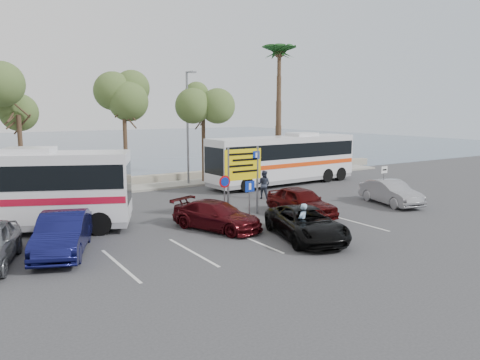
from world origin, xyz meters
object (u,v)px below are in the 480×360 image
car_maroon (217,216)px  car_silver_b (391,192)px  coach_bus_right (283,161)px  pedestrian_near (303,222)px  street_lamp_right (188,122)px  car_blue (63,234)px  pedestrian_far (264,185)px  car_red (301,202)px  suv_black (306,223)px  direction_sign (243,170)px

car_maroon → car_silver_b: size_ratio=1.05×
coach_bus_right → pedestrian_near: size_ratio=7.73×
street_lamp_right → pedestrian_near: size_ratio=5.07×
car_maroon → car_silver_b: (11.43, -0.50, 0.05)m
car_blue → coach_bus_right: bearing=47.8°
car_blue → pedestrian_near: bearing=0.1°
car_silver_b → pedestrian_far: bearing=145.7°
car_maroon → car_red: bearing=-22.0°
suv_black → car_maroon: bearing=141.0°
coach_bus_right → direction_sign: bearing=-139.0°
pedestrian_near → car_blue: bearing=-42.6°
car_silver_b → pedestrian_far: size_ratio=2.45×
coach_bus_right → car_maroon: size_ratio=2.70×
coach_bus_right → car_red: size_ratio=2.74×
suv_black → car_silver_b: car_silver_b is taller
car_silver_b → car_blue: bearing=-169.2°
car_red → pedestrian_near: (-2.86, -3.50, 0.03)m
coach_bus_right → car_silver_b: bearing=-85.4°
street_lamp_right → suv_black: 16.15m
pedestrian_near → direction_sign: bearing=-115.4°
direction_sign → car_red: direction_sign is taller
car_red → suv_black: size_ratio=0.90×
car_maroon → car_silver_b: car_silver_b is taller
car_blue → suv_black: (9.22, -3.50, -0.10)m
car_red → suv_black: 4.39m
coach_bus_right → car_blue: bearing=-153.5°
coach_bus_right → suv_black: 14.82m
pedestrian_far → direction_sign: bearing=102.6°
car_maroon → car_silver_b: bearing=-24.5°
suv_black → pedestrian_near: (-0.20, -0.00, 0.10)m
car_maroon → pedestrian_far: (6.25, 5.00, 0.22)m
coach_bus_right → car_silver_b: 9.33m
car_maroon → coach_bus_right: bearing=17.3°
car_blue → pedestrian_far: size_ratio=2.73×
street_lamp_right → coach_bus_right: street_lamp_right is taller
pedestrian_far → car_maroon: bearing=99.4°
direction_sign → pedestrian_near: direction_sign is taller
car_blue → direction_sign: bearing=31.5°
pedestrian_near → pedestrian_far: size_ratio=0.90×
car_silver_b → pedestrian_near: (-9.23, -3.00, 0.08)m
direction_sign → coach_bus_right: coach_bus_right is taller
pedestrian_near → car_red: bearing=-150.7°
direction_sign → car_red: bearing=-34.2°
car_red → car_silver_b: car_red is taller
coach_bus_right → car_red: (-5.62, -8.74, -0.99)m
car_blue → pedestrian_far: (13.08, 5.00, 0.09)m
car_silver_b → pedestrian_far: pedestrian_far is taller
car_silver_b → direction_sign: bearing=178.5°
car_blue → car_red: size_ratio=1.08×
street_lamp_right → pedestrian_near: (-2.36, -15.52, -3.81)m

